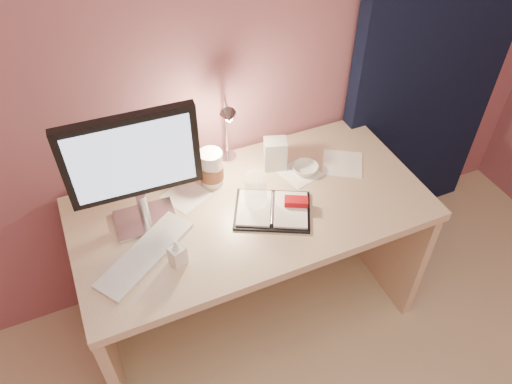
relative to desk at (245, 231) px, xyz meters
name	(u,v)px	position (x,y,z in m)	size (l,w,h in m)	color
room	(424,31)	(0.95, 0.24, 0.63)	(3.50, 3.50, 3.50)	#C6B28E
desk	(245,231)	(0.00, 0.00, 0.00)	(1.40, 0.70, 0.73)	beige
monitor	(133,163)	(-0.40, 0.01, 0.52)	(0.46, 0.18, 0.49)	silver
keyboard	(146,254)	(-0.45, -0.15, 0.23)	(0.41, 0.12, 0.02)	white
planner	(274,209)	(0.07, -0.14, 0.24)	(0.36, 0.33, 0.05)	black
paper_a	(299,173)	(0.26, 0.02, 0.23)	(0.15, 0.15, 0.00)	white
paper_b	(342,163)	(0.46, 0.00, 0.23)	(0.17, 0.17, 0.00)	white
paper_c	(186,196)	(-0.22, 0.08, 0.23)	(0.15, 0.15, 0.00)	white
coffee_cup	(211,169)	(-0.10, 0.11, 0.30)	(0.10, 0.10, 0.16)	white
clear_cup	(256,191)	(0.02, -0.08, 0.30)	(0.09, 0.09, 0.15)	white
bowl	(305,169)	(0.29, 0.02, 0.24)	(0.11, 0.11, 0.03)	silver
lotion_bottle	(177,252)	(-0.35, -0.23, 0.28)	(0.05, 0.05, 0.12)	white
dark_jar	(169,162)	(-0.24, 0.22, 0.30)	(0.11, 0.11, 0.15)	black
product_box	(275,154)	(0.18, 0.10, 0.30)	(0.09, 0.07, 0.14)	silver
desk_lamp	(238,127)	(0.04, 0.15, 0.44)	(0.11, 0.21, 0.35)	silver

